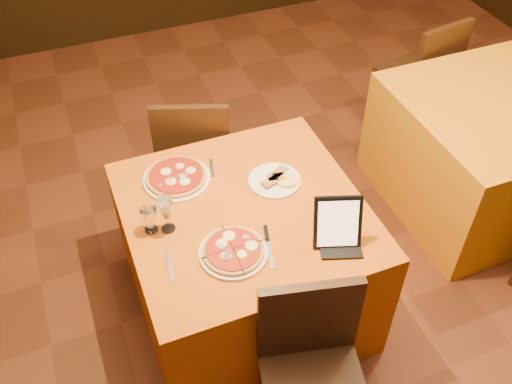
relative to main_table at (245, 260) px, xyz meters
name	(u,v)px	position (x,y,z in m)	size (l,w,h in m)	color
floor	(344,322)	(0.45, -0.31, -0.38)	(6.00, 7.00, 0.01)	#5E2D19
main_table	(245,260)	(0.00, 0.00, 0.00)	(1.10, 1.10, 0.75)	#C35A0C
side_table	(485,152)	(1.68, 0.25, 0.00)	(1.10, 1.10, 0.75)	orange
chair_main_far	(196,150)	(0.00, 0.83, 0.08)	(0.47, 0.47, 0.91)	#31210F
chair_side_far	(415,74)	(1.68, 1.07, 0.08)	(0.43, 0.43, 0.91)	black
pizza_near	(233,252)	(-0.14, -0.23, 0.39)	(0.30, 0.30, 0.03)	white
pizza_far	(177,178)	(-0.24, 0.31, 0.39)	(0.33, 0.33, 0.03)	white
cutlet_dish	(274,180)	(0.20, 0.12, 0.39)	(0.26, 0.26, 0.03)	white
wine_glass	(166,214)	(-0.36, 0.01, 0.47)	(0.07, 0.07, 0.19)	#CCC174
water_glass	(150,220)	(-0.43, 0.03, 0.44)	(0.07, 0.07, 0.13)	silver
tablet	(338,222)	(0.30, -0.33, 0.49)	(0.21, 0.02, 0.24)	black
knife	(269,248)	(0.01, -0.27, 0.38)	(0.22, 0.02, 0.01)	#AFAFB6
fork_near	(170,266)	(-0.41, -0.20, 0.38)	(0.16, 0.02, 0.01)	#BCBBC2
fork_far	(212,168)	(-0.05, 0.32, 0.38)	(0.14, 0.02, 0.01)	#BABCC1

